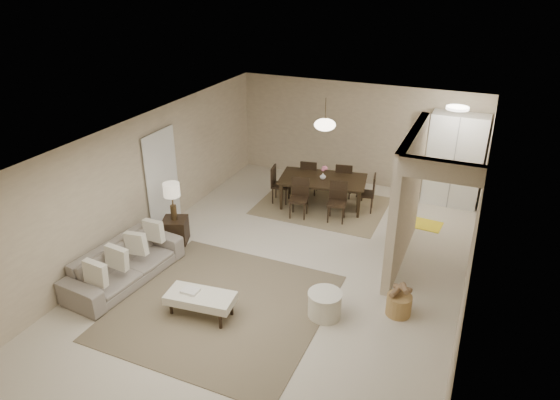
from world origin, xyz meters
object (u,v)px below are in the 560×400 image
at_px(side_table, 176,230).
at_px(ottoman_bench, 201,299).
at_px(pantry_cabinet, 455,160).
at_px(round_pouf, 325,305).
at_px(dining_table, 322,193).
at_px(wicker_basket, 399,305).
at_px(sofa, 124,264).

bearing_deg(side_table, ottoman_bench, -46.64).
height_order(pantry_cabinet, side_table, pantry_cabinet).
relative_size(round_pouf, dining_table, 0.28).
height_order(pantry_cabinet, wicker_basket, pantry_cabinet).
distance_m(pantry_cabinet, dining_table, 3.03).
distance_m(side_table, round_pouf, 3.60).
distance_m(pantry_cabinet, sofa, 7.33).
distance_m(ottoman_bench, side_table, 2.43).
relative_size(side_table, dining_table, 0.26).
bearing_deg(side_table, wicker_basket, -6.50).
bearing_deg(round_pouf, side_table, 163.56).
bearing_deg(wicker_basket, dining_table, 126.70).
bearing_deg(side_table, dining_table, 51.64).
bearing_deg(wicker_basket, round_pouf, -154.39).
xyz_separation_m(ottoman_bench, dining_table, (0.46, 4.45, 0.03)).
relative_size(pantry_cabinet, side_table, 4.18).
bearing_deg(pantry_cabinet, side_table, -139.74).
bearing_deg(ottoman_bench, dining_table, 77.46).
xyz_separation_m(wicker_basket, dining_table, (-2.38, 3.20, 0.17)).
height_order(ottoman_bench, round_pouf, round_pouf).
relative_size(ottoman_bench, wicker_basket, 2.81).
height_order(pantry_cabinet, dining_table, pantry_cabinet).
bearing_deg(sofa, ottoman_bench, -94.54).
xyz_separation_m(pantry_cabinet, side_table, (-4.75, -4.02, -0.80)).
distance_m(pantry_cabinet, wicker_basket, 4.63).
xyz_separation_m(ottoman_bench, side_table, (-1.67, 1.76, -0.05)).
bearing_deg(sofa, side_table, 3.42).
xyz_separation_m(sofa, ottoman_bench, (1.72, -0.30, -0.01)).
distance_m(pantry_cabinet, ottoman_bench, 6.60).
height_order(side_table, dining_table, dining_table).
bearing_deg(pantry_cabinet, round_pouf, -104.46).
relative_size(pantry_cabinet, ottoman_bench, 1.88).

